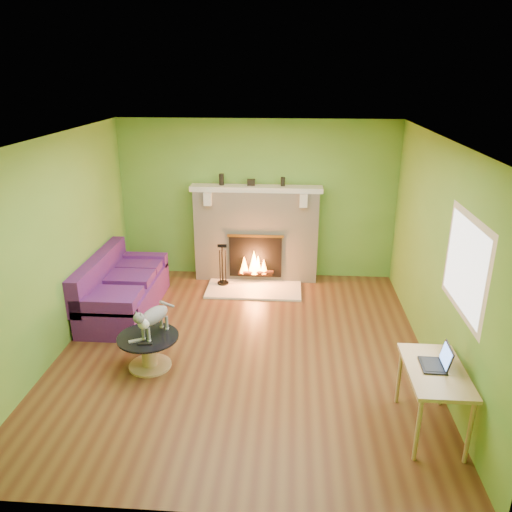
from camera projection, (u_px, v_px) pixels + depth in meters
The scene contains 22 objects.
floor at pixel (243, 349), 6.29m from camera, with size 5.00×5.00×0.00m, color #552B18.
ceiling at pixel (241, 139), 5.38m from camera, with size 5.00×5.00×0.00m, color white.
wall_back at pixel (257, 200), 8.17m from camera, with size 5.00×5.00×0.00m, color #5A902F.
wall_front at pixel (206, 374), 3.50m from camera, with size 5.00×5.00×0.00m, color #5A902F.
wall_left at pixel (56, 248), 5.99m from camera, with size 5.00×5.00×0.00m, color #5A902F.
wall_right at pixel (438, 257), 5.68m from camera, with size 5.00×5.00×0.00m, color #5A902F.
window_frame at pixel (466, 266), 4.75m from camera, with size 1.20×1.20×0.00m, color silver.
window_pane at pixel (465, 266), 4.75m from camera, with size 1.06×1.06×0.00m, color white.
fireplace at pixel (256, 234), 8.18m from camera, with size 2.10×0.46×1.58m.
hearth at pixel (254, 289), 7.96m from camera, with size 1.50×0.75×0.03m, color beige.
mantel at pixel (256, 188), 7.89m from camera, with size 2.10×0.28×0.08m, color beige.
sofa at pixel (121, 290), 7.20m from camera, with size 0.87×1.85×0.83m.
coffee_table at pixel (149, 349), 5.84m from camera, with size 0.71×0.71×0.40m.
desk at pixel (435, 377), 4.67m from camera, with size 0.54×0.93×0.69m.
cat at pixel (154, 319), 5.75m from camera, with size 0.24×0.65×0.40m, color slate, non-canonical shape.
remote_silver at pixel (136, 341), 5.67m from camera, with size 0.17×0.04×0.02m, color gray.
remote_black at pixel (145, 344), 5.61m from camera, with size 0.16×0.04×0.02m, color black.
laptop at pixel (434, 356), 4.65m from camera, with size 0.26×0.29×0.22m, color black, non-canonical shape.
fire_tools at pixel (223, 264), 8.02m from camera, with size 0.18×0.18×0.68m, color black, non-canonical shape.
mantel_vase_left at pixel (221, 179), 7.91m from camera, with size 0.08×0.08×0.18m, color black.
mantel_vase_right at pixel (283, 182), 7.85m from camera, with size 0.07×0.07×0.14m, color black.
mantel_box at pixel (251, 182), 7.89m from camera, with size 0.12×0.08×0.10m, color black.
Camera 1 is at (0.57, -5.45, 3.30)m, focal length 35.00 mm.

